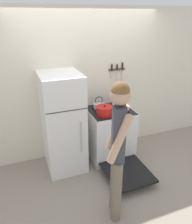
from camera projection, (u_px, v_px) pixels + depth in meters
ground_plane at (88, 148)px, 4.32m from camera, size 14.00×14.00×0.00m
wall_back at (86, 85)px, 3.83m from camera, size 10.00×0.06×2.55m
refrigerator at (63, 123)px, 3.51m from camera, size 0.61×0.73×1.63m
stove_range at (110, 134)px, 3.91m from camera, size 0.75×1.42×0.91m
dutch_oven_pot at (104, 111)px, 3.55m from camera, size 0.31×0.27×0.18m
tea_kettle at (99, 105)px, 3.79m from camera, size 0.23×0.18×0.22m
utensil_jar at (117, 103)px, 3.91m from camera, size 0.10×0.10×0.25m
person at (118, 147)px, 2.49m from camera, size 0.38×0.43×1.80m
wall_knife_strip at (117, 69)px, 3.87m from camera, size 0.31×0.03×0.34m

